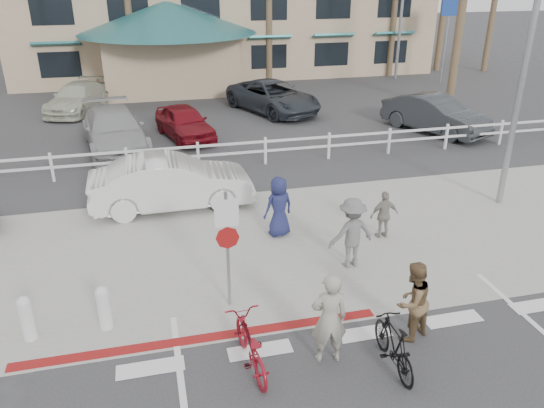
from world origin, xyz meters
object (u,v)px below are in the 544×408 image
object	(u,v)px
sign_post	(227,244)
bike_black	(394,345)
car_white_sedan	(172,183)
bike_red	(250,345)

from	to	relation	value
sign_post	bike_black	distance (m)	3.71
car_white_sedan	sign_post	bearing A→B (deg)	-172.81
bike_red	bike_black	size ratio (longest dim) A/B	1.13
sign_post	car_white_sedan	world-z (taller)	sign_post
sign_post	bike_black	bearing A→B (deg)	-45.73
car_white_sedan	bike_red	bearing A→B (deg)	-174.75
bike_black	car_white_sedan	size ratio (longest dim) A/B	0.34
bike_black	car_white_sedan	distance (m)	8.55
bike_red	car_white_sedan	size ratio (longest dim) A/B	0.38
bike_black	bike_red	bearing A→B (deg)	-12.90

